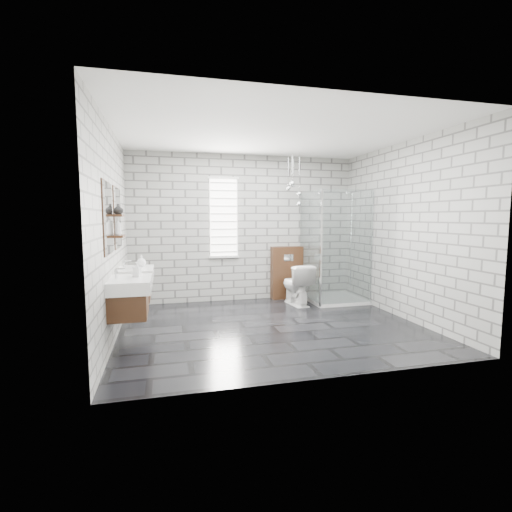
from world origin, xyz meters
name	(u,v)px	position (x,y,z in m)	size (l,w,h in m)	color
floor	(271,327)	(0.00, 0.00, -0.01)	(4.20, 3.60, 0.02)	black
ceiling	(272,132)	(0.00, 0.00, 2.71)	(4.20, 3.60, 0.02)	white
wall_back	(245,228)	(0.00, 1.81, 1.35)	(4.20, 0.02, 2.70)	#A3A29D
wall_front	(327,240)	(0.00, -1.81, 1.35)	(4.20, 0.02, 2.70)	#A3A29D
wall_left	(112,234)	(-2.11, 0.00, 1.35)	(0.02, 3.60, 2.70)	#A3A29D
wall_right	(403,231)	(2.11, 0.00, 1.35)	(0.02, 3.60, 2.70)	#A3A29D
vanity_left	(127,286)	(-1.91, -0.49, 0.76)	(0.47, 0.70, 1.57)	#412514
vanity_right	(133,275)	(-1.91, 0.41, 0.76)	(0.47, 0.70, 1.57)	#412514
shelf_lower	(118,236)	(-2.03, -0.05, 1.32)	(0.14, 0.30, 0.03)	#412514
shelf_upper	(117,216)	(-2.03, -0.05, 1.58)	(0.14, 0.30, 0.03)	#412514
window	(224,218)	(-0.40, 1.78, 1.55)	(0.56, 0.05, 1.48)	white
cistern_panel	(287,273)	(0.80, 1.70, 0.50)	(0.60, 0.20, 1.00)	#412514
flush_plate	(289,258)	(0.80, 1.60, 0.80)	(0.18, 0.01, 0.12)	silver
shower_enclosure	(332,275)	(1.50, 1.18, 0.50)	(1.00, 1.00, 2.03)	white
pendant_cluster	(294,190)	(0.82, 1.38, 2.04)	(0.29, 0.27, 0.95)	silver
toilet	(296,284)	(0.80, 1.17, 0.37)	(0.41, 0.72, 0.73)	white
soap_bottle_a	(137,269)	(-1.80, -0.39, 0.94)	(0.08, 0.08, 0.18)	#B2B2B2
soap_bottle_b	(141,261)	(-1.80, 0.56, 0.93)	(0.13, 0.13, 0.17)	#B2B2B2
soap_bottle_c	(118,227)	(-2.02, -0.14, 1.44)	(0.08, 0.08, 0.22)	#B2B2B2
vase	(118,209)	(-2.02, -0.03, 1.66)	(0.12, 0.12, 0.13)	#B2B2B2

